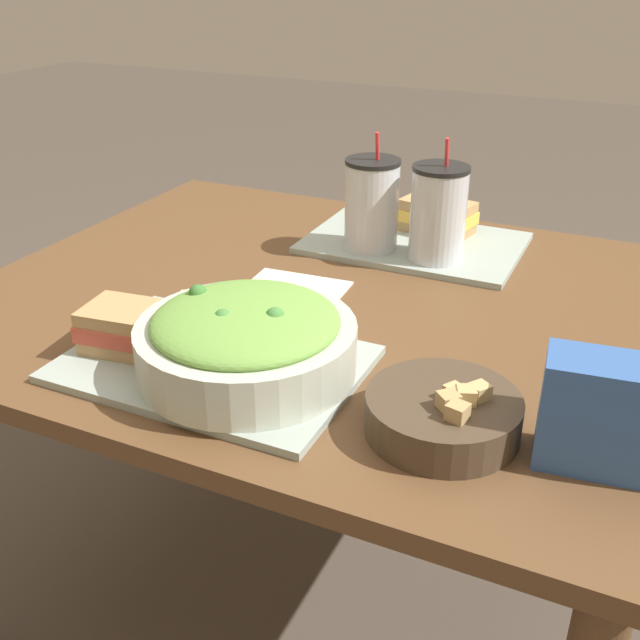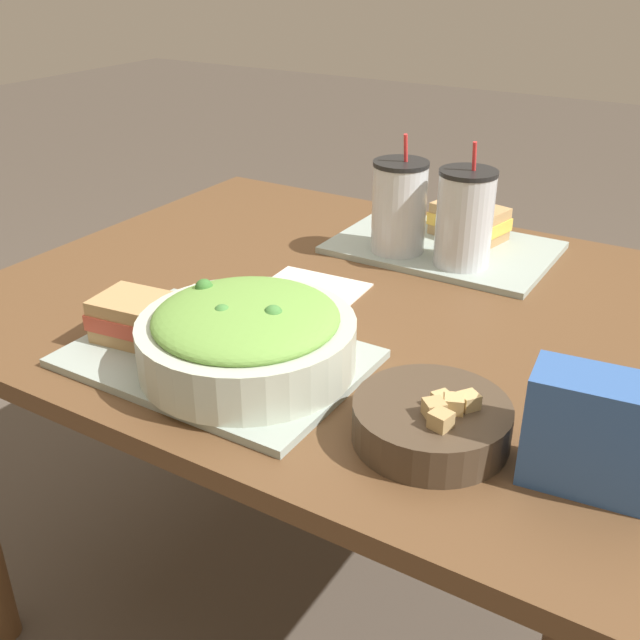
{
  "view_description": "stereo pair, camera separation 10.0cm",
  "coord_description": "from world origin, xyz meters",
  "px_view_note": "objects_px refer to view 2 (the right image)",
  "views": [
    {
      "loc": [
        0.49,
        -1.05,
        1.25
      ],
      "look_at": [
        0.11,
        -0.24,
        0.8
      ],
      "focal_mm": 42.0,
      "sensor_mm": 36.0,
      "label": 1
    },
    {
      "loc": [
        0.58,
        -1.0,
        1.25
      ],
      "look_at": [
        0.11,
        -0.24,
        0.8
      ],
      "focal_mm": 42.0,
      "sensor_mm": 36.0,
      "label": 2
    }
  ],
  "objects_px": {
    "soup_bowl": "(432,420)",
    "sandwich_far": "(469,221)",
    "salad_bowl": "(247,335)",
    "baguette_near": "(254,305)",
    "drink_cup_red": "(464,221)",
    "chip_bag": "(596,433)",
    "sandwich_near": "(147,320)",
    "drink_cup_dark": "(399,210)",
    "napkin_folded": "(313,288)"
  },
  "relations": [
    {
      "from": "drink_cup_red",
      "to": "chip_bag",
      "type": "bearing_deg",
      "value": -54.88
    },
    {
      "from": "drink_cup_red",
      "to": "drink_cup_dark",
      "type": "bearing_deg",
      "value": 180.0
    },
    {
      "from": "sandwich_near",
      "to": "chip_bag",
      "type": "height_order",
      "value": "chip_bag"
    },
    {
      "from": "salad_bowl",
      "to": "drink_cup_red",
      "type": "bearing_deg",
      "value": 77.43
    },
    {
      "from": "sandwich_far",
      "to": "napkin_folded",
      "type": "xyz_separation_m",
      "value": [
        -0.14,
        -0.35,
        -0.04
      ]
    },
    {
      "from": "sandwich_near",
      "to": "drink_cup_dark",
      "type": "distance_m",
      "value": 0.54
    },
    {
      "from": "sandwich_near",
      "to": "chip_bag",
      "type": "relative_size",
      "value": 1.07
    },
    {
      "from": "sandwich_near",
      "to": "baguette_near",
      "type": "xyz_separation_m",
      "value": [
        0.1,
        0.12,
        -0.0
      ]
    },
    {
      "from": "drink_cup_dark",
      "to": "napkin_folded",
      "type": "height_order",
      "value": "drink_cup_dark"
    },
    {
      "from": "drink_cup_dark",
      "to": "chip_bag",
      "type": "distance_m",
      "value": 0.69
    },
    {
      "from": "sandwich_far",
      "to": "baguette_near",
      "type": "bearing_deg",
      "value": -92.94
    },
    {
      "from": "napkin_folded",
      "to": "sandwich_far",
      "type": "bearing_deg",
      "value": 67.76
    },
    {
      "from": "drink_cup_red",
      "to": "chip_bag",
      "type": "relative_size",
      "value": 1.45
    },
    {
      "from": "napkin_folded",
      "to": "drink_cup_red",
      "type": "bearing_deg",
      "value": 49.09
    },
    {
      "from": "baguette_near",
      "to": "sandwich_far",
      "type": "bearing_deg",
      "value": -43.39
    },
    {
      "from": "soup_bowl",
      "to": "drink_cup_red",
      "type": "xyz_separation_m",
      "value": [
        -0.17,
        0.51,
        0.07
      ]
    },
    {
      "from": "baguette_near",
      "to": "chip_bag",
      "type": "bearing_deg",
      "value": -129.92
    },
    {
      "from": "napkin_folded",
      "to": "sandwich_near",
      "type": "bearing_deg",
      "value": -107.96
    },
    {
      "from": "baguette_near",
      "to": "drink_cup_dark",
      "type": "xyz_separation_m",
      "value": [
        0.05,
        0.39,
        0.05
      ]
    },
    {
      "from": "salad_bowl",
      "to": "napkin_folded",
      "type": "height_order",
      "value": "salad_bowl"
    },
    {
      "from": "baguette_near",
      "to": "drink_cup_dark",
      "type": "distance_m",
      "value": 0.4
    },
    {
      "from": "sandwich_near",
      "to": "sandwich_far",
      "type": "xyz_separation_m",
      "value": [
        0.24,
        0.65,
        0.0
      ]
    },
    {
      "from": "salad_bowl",
      "to": "sandwich_near",
      "type": "bearing_deg",
      "value": -175.06
    },
    {
      "from": "salad_bowl",
      "to": "chip_bag",
      "type": "distance_m",
      "value": 0.46
    },
    {
      "from": "sandwich_near",
      "to": "napkin_folded",
      "type": "distance_m",
      "value": 0.32
    },
    {
      "from": "sandwich_far",
      "to": "salad_bowl",
      "type": "bearing_deg",
      "value": -84.6
    },
    {
      "from": "sandwich_near",
      "to": "baguette_near",
      "type": "bearing_deg",
      "value": 43.18
    },
    {
      "from": "sandwich_near",
      "to": "drink_cup_dark",
      "type": "relative_size",
      "value": 0.75
    },
    {
      "from": "salad_bowl",
      "to": "drink_cup_dark",
      "type": "relative_size",
      "value": 1.35
    },
    {
      "from": "sandwich_near",
      "to": "soup_bowl",
      "type": "bearing_deg",
      "value": -6.48
    },
    {
      "from": "soup_bowl",
      "to": "salad_bowl",
      "type": "bearing_deg",
      "value": 177.8
    },
    {
      "from": "sandwich_near",
      "to": "drink_cup_red",
      "type": "distance_m",
      "value": 0.59
    },
    {
      "from": "soup_bowl",
      "to": "chip_bag",
      "type": "distance_m",
      "value": 0.19
    },
    {
      "from": "soup_bowl",
      "to": "baguette_near",
      "type": "height_order",
      "value": "baguette_near"
    },
    {
      "from": "drink_cup_dark",
      "to": "drink_cup_red",
      "type": "relative_size",
      "value": 0.99
    },
    {
      "from": "sandwich_near",
      "to": "sandwich_far",
      "type": "height_order",
      "value": "same"
    },
    {
      "from": "salad_bowl",
      "to": "sandwich_far",
      "type": "bearing_deg",
      "value": 83.67
    },
    {
      "from": "baguette_near",
      "to": "sandwich_far",
      "type": "distance_m",
      "value": 0.55
    },
    {
      "from": "salad_bowl",
      "to": "chip_bag",
      "type": "height_order",
      "value": "chip_bag"
    },
    {
      "from": "baguette_near",
      "to": "drink_cup_dark",
      "type": "height_order",
      "value": "drink_cup_dark"
    },
    {
      "from": "sandwich_near",
      "to": "drink_cup_dark",
      "type": "height_order",
      "value": "drink_cup_dark"
    },
    {
      "from": "salad_bowl",
      "to": "baguette_near",
      "type": "height_order",
      "value": "salad_bowl"
    },
    {
      "from": "sandwich_near",
      "to": "napkin_folded",
      "type": "relative_size",
      "value": 0.93
    },
    {
      "from": "salad_bowl",
      "to": "baguette_near",
      "type": "bearing_deg",
      "value": 122.13
    },
    {
      "from": "baguette_near",
      "to": "napkin_folded",
      "type": "relative_size",
      "value": 1.04
    },
    {
      "from": "soup_bowl",
      "to": "sandwich_far",
      "type": "distance_m",
      "value": 0.68
    },
    {
      "from": "soup_bowl",
      "to": "sandwich_far",
      "type": "xyz_separation_m",
      "value": [
        -0.21,
        0.65,
        0.02
      ]
    },
    {
      "from": "salad_bowl",
      "to": "drink_cup_dark",
      "type": "xyz_separation_m",
      "value": [
        -0.02,
        0.5,
        0.03
      ]
    },
    {
      "from": "napkin_folded",
      "to": "drink_cup_dark",
      "type": "bearing_deg",
      "value": 75.32
    },
    {
      "from": "chip_bag",
      "to": "salad_bowl",
      "type": "bearing_deg",
      "value": 173.84
    }
  ]
}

